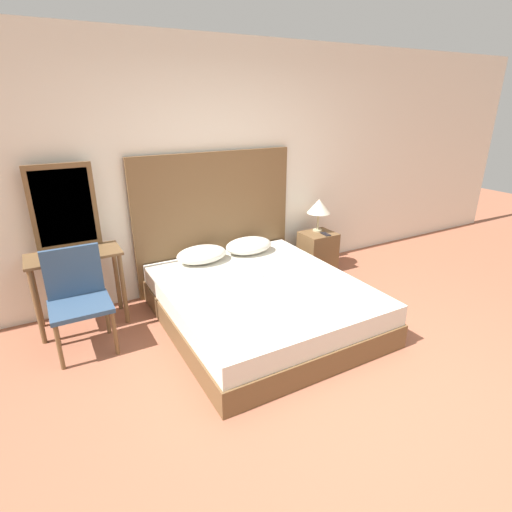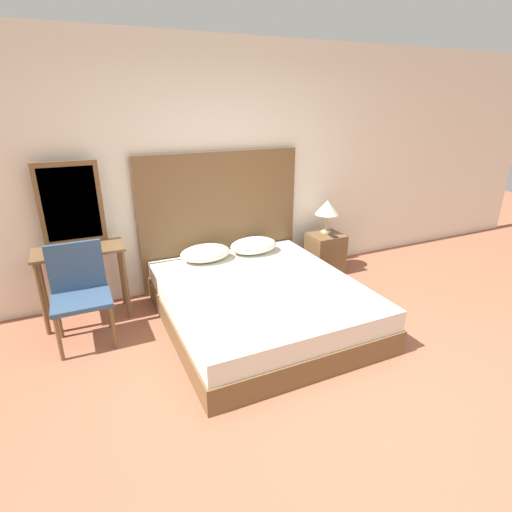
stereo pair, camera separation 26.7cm
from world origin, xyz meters
The scene contains 13 objects.
ground_plane centered at (0.00, 0.00, 0.00)m, with size 16.00×16.00×0.00m, color #9E5B42.
wall_back centered at (0.00, 2.42, 1.35)m, with size 10.00×0.06×2.70m.
bed centered at (-0.08, 1.29, 0.21)m, with size 1.80×2.06×0.42m.
headboard centered at (-0.08, 2.35, 0.78)m, with size 1.89×0.05×1.55m.
pillow_left centered at (-0.37, 2.09, 0.51)m, with size 0.56×0.37×0.18m.
pillow_right centered at (0.21, 2.09, 0.51)m, with size 0.56×0.37×0.18m.
phone_on_bed centered at (0.01, 1.49, 0.42)m, with size 0.08×0.15×0.01m.
nightstand centered at (1.19, 2.06, 0.25)m, with size 0.41×0.36×0.51m.
table_lamp centered at (1.23, 2.13, 0.83)m, with size 0.29×0.29×0.42m.
phone_on_nightstand centered at (1.23, 1.96, 0.51)m, with size 0.09×0.16×0.01m.
vanity_desk centered at (-1.63, 2.09, 0.59)m, with size 0.83×0.40×0.75m.
vanity_mirror centered at (-1.63, 2.27, 1.15)m, with size 0.57×0.03×0.80m.
chair centered at (-1.67, 1.71, 0.52)m, with size 0.50×0.45×0.90m.
Camera 1 is at (-1.83, -1.73, 2.07)m, focal length 28.00 mm.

